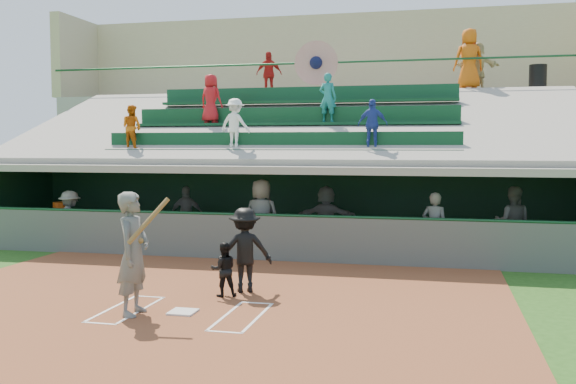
% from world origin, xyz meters
% --- Properties ---
extents(ground, '(100.00, 100.00, 0.00)m').
position_xyz_m(ground, '(0.00, 0.00, 0.00)').
color(ground, '#204914').
rests_on(ground, ground).
extents(dirt_slab, '(11.00, 9.00, 0.02)m').
position_xyz_m(dirt_slab, '(0.00, 0.50, 0.01)').
color(dirt_slab, brown).
rests_on(dirt_slab, ground).
extents(home_plate, '(0.43, 0.43, 0.03)m').
position_xyz_m(home_plate, '(0.00, 0.00, 0.04)').
color(home_plate, silver).
rests_on(home_plate, dirt_slab).
extents(batters_box_chalk, '(2.65, 1.85, 0.01)m').
position_xyz_m(batters_box_chalk, '(0.00, 0.00, 0.02)').
color(batters_box_chalk, silver).
rests_on(batters_box_chalk, dirt_slab).
extents(dugout_floor, '(16.00, 3.50, 0.04)m').
position_xyz_m(dugout_floor, '(0.00, 6.75, 0.02)').
color(dugout_floor, gray).
rests_on(dugout_floor, ground).
extents(concourse_slab, '(20.00, 3.00, 4.60)m').
position_xyz_m(concourse_slab, '(0.00, 13.50, 2.30)').
color(concourse_slab, gray).
rests_on(concourse_slab, ground).
extents(grandstand, '(20.40, 10.40, 7.80)m').
position_xyz_m(grandstand, '(-0.01, 10.51, 2.26)').
color(grandstand, '#515752').
rests_on(grandstand, ground).
extents(batter_at_plate, '(0.88, 0.80, 2.03)m').
position_xyz_m(batter_at_plate, '(-0.74, -0.27, 1.04)').
color(batter_at_plate, '#50524E').
rests_on(batter_at_plate, dirt_slab).
extents(catcher, '(0.60, 0.55, 1.00)m').
position_xyz_m(catcher, '(0.29, 1.26, 0.52)').
color(catcher, black).
rests_on(catcher, dirt_slab).
extents(home_umpire, '(1.18, 0.92, 1.60)m').
position_xyz_m(home_umpire, '(0.56, 1.72, 0.82)').
color(home_umpire, black).
rests_on(home_umpire, dirt_slab).
extents(dugout_bench, '(13.24, 5.65, 0.42)m').
position_xyz_m(dugout_bench, '(0.11, 8.08, 0.25)').
color(dugout_bench, brown).
rests_on(dugout_bench, dugout_floor).
extents(white_table, '(0.92, 0.74, 0.74)m').
position_xyz_m(white_table, '(-6.24, 6.20, 0.41)').
color(white_table, silver).
rests_on(white_table, dugout_floor).
extents(water_cooler, '(0.42, 0.42, 0.42)m').
position_xyz_m(water_cooler, '(-6.20, 6.18, 0.99)').
color(water_cooler, '#D54B0C').
rests_on(water_cooler, white_table).
extents(dugout_player_a, '(1.15, 0.94, 1.55)m').
position_xyz_m(dugout_player_a, '(-5.40, 5.36, 0.82)').
color(dugout_player_a, '#5E615B').
rests_on(dugout_player_a, dugout_floor).
extents(dugout_player_b, '(0.99, 0.56, 1.60)m').
position_xyz_m(dugout_player_b, '(-2.79, 7.07, 0.84)').
color(dugout_player_b, '#5F615B').
rests_on(dugout_player_b, dugout_floor).
extents(dugout_player_c, '(0.98, 0.68, 1.90)m').
position_xyz_m(dugout_player_c, '(-0.22, 5.71, 0.99)').
color(dugout_player_c, '#535550').
rests_on(dugout_player_c, dugout_floor).
extents(dugout_player_d, '(1.58, 0.58, 1.68)m').
position_xyz_m(dugout_player_d, '(1.23, 6.94, 0.88)').
color(dugout_player_d, '#61645E').
rests_on(dugout_player_d, dugout_floor).
extents(dugout_player_e, '(0.68, 0.53, 1.66)m').
position_xyz_m(dugout_player_e, '(4.05, 5.57, 0.87)').
color(dugout_player_e, '#545752').
rests_on(dugout_player_e, dugout_floor).
extents(dugout_player_f, '(0.94, 0.78, 1.76)m').
position_xyz_m(dugout_player_f, '(5.89, 6.48, 0.92)').
color(dugout_player_f, '#51544F').
rests_on(dugout_player_f, dugout_floor).
extents(trash_bin, '(0.56, 0.56, 0.84)m').
position_xyz_m(trash_bin, '(7.28, 12.90, 5.02)').
color(trash_bin, black).
rests_on(trash_bin, concourse_slab).
extents(concourse_staff_a, '(1.02, 0.74, 1.61)m').
position_xyz_m(concourse_staff_a, '(-1.97, 13.14, 5.40)').
color(concourse_staff_a, '#A61712').
rests_on(concourse_staff_a, concourse_slab).
extents(concourse_staff_b, '(1.11, 0.87, 2.00)m').
position_xyz_m(concourse_staff_b, '(5.04, 12.20, 5.60)').
color(concourse_staff_b, '#C5530B').
rests_on(concourse_staff_b, concourse_slab).
extents(concourse_staff_c, '(1.56, 0.68, 1.63)m').
position_xyz_m(concourse_staff_c, '(5.34, 12.74, 5.41)').
color(concourse_staff_c, tan).
rests_on(concourse_staff_c, concourse_slab).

